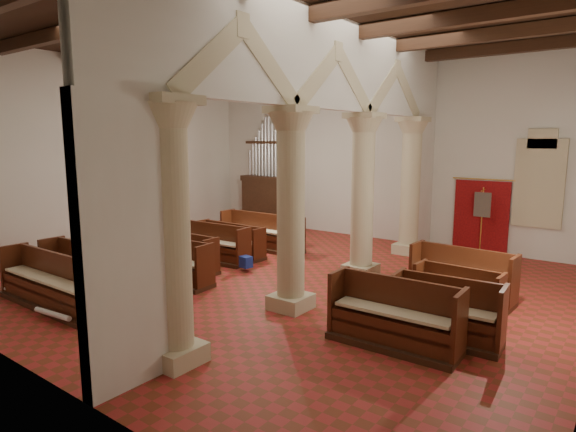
# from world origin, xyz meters

# --- Properties ---
(floor) EXTENTS (14.00, 14.00, 0.00)m
(floor) POSITION_xyz_m (0.00, 0.00, 0.00)
(floor) COLOR maroon
(floor) RESTS_ON ground
(ceiling) EXTENTS (14.00, 14.00, 0.00)m
(ceiling) POSITION_xyz_m (0.00, 0.00, 6.00)
(ceiling) COLOR black
(ceiling) RESTS_ON wall_back
(wall_back) EXTENTS (14.00, 0.02, 6.00)m
(wall_back) POSITION_xyz_m (0.00, 6.00, 3.00)
(wall_back) COLOR silver
(wall_back) RESTS_ON floor
(wall_front) EXTENTS (14.00, 0.02, 6.00)m
(wall_front) POSITION_xyz_m (0.00, -6.00, 3.00)
(wall_front) COLOR silver
(wall_front) RESTS_ON floor
(wall_left) EXTENTS (0.02, 12.00, 6.00)m
(wall_left) POSITION_xyz_m (-7.00, 0.00, 3.00)
(wall_left) COLOR silver
(wall_left) RESTS_ON floor
(ceiling_beams) EXTENTS (13.80, 11.80, 0.30)m
(ceiling_beams) POSITION_xyz_m (0.00, 0.00, 5.82)
(ceiling_beams) COLOR #391F12
(ceiling_beams) RESTS_ON wall_back
(arcade) EXTENTS (0.90, 11.90, 6.00)m
(arcade) POSITION_xyz_m (1.80, 0.00, 3.56)
(arcade) COLOR #B9AB89
(arcade) RESTS_ON floor
(window_back) EXTENTS (1.00, 0.03, 2.20)m
(window_back) POSITION_xyz_m (5.00, 5.98, 2.20)
(window_back) COLOR #316F4F
(window_back) RESTS_ON wall_back
(pipe_organ) EXTENTS (2.10, 0.85, 4.40)m
(pipe_organ) POSITION_xyz_m (-4.50, 5.50, 1.37)
(pipe_organ) COLOR #391F12
(pipe_organ) RESTS_ON floor
(lectern) EXTENTS (0.53, 0.55, 1.15)m
(lectern) POSITION_xyz_m (-2.52, 4.38, 0.47)
(lectern) COLOR #361E11
(lectern) RESTS_ON floor
(dossal_curtain) EXTENTS (1.80, 0.07, 2.17)m
(dossal_curtain) POSITION_xyz_m (3.50, 5.92, 1.17)
(dossal_curtain) COLOR #A01111
(dossal_curtain) RESTS_ON floor
(processional_banner) EXTENTS (0.47, 0.60, 2.05)m
(processional_banner) POSITION_xyz_m (3.63, 5.49, 0.75)
(processional_banner) COLOR #391F12
(processional_banner) RESTS_ON floor
(hymnal_box_a) EXTENTS (0.30, 0.25, 0.28)m
(hymnal_box_a) POSITION_xyz_m (-1.71, -4.26, 0.24)
(hymnal_box_a) COLOR navy
(hymnal_box_a) RESTS_ON floor
(hymnal_box_b) EXTENTS (0.38, 0.36, 0.31)m
(hymnal_box_b) POSITION_xyz_m (-0.31, -3.04, 0.25)
(hymnal_box_b) COLOR navy
(hymnal_box_b) RESTS_ON floor
(hymnal_box_c) EXTENTS (0.34, 0.30, 0.30)m
(hymnal_box_c) POSITION_xyz_m (-0.83, 0.07, 0.25)
(hymnal_box_c) COLOR navy
(hymnal_box_c) RESTS_ON floor
(tube_heater_a) EXTENTS (1.02, 0.21, 0.10)m
(tube_heater_a) POSITION_xyz_m (-1.40, -4.80, 0.16)
(tube_heater_a) COLOR white
(tube_heater_a) RESTS_ON floor
(tube_heater_b) EXTENTS (1.05, 0.52, 0.11)m
(tube_heater_b) POSITION_xyz_m (-3.32, -4.40, 0.16)
(tube_heater_b) COLOR white
(tube_heater_b) RESTS_ON floor
(nave_pew_0) EXTENTS (3.20, 0.75, 1.11)m
(nave_pew_0) POSITION_xyz_m (-2.26, -4.36, 0.36)
(nave_pew_0) COLOR #391F12
(nave_pew_0) RESTS_ON floor
(nave_pew_1) EXTENTS (3.36, 0.80, 1.12)m
(nave_pew_1) POSITION_xyz_m (-2.18, -3.49, 0.37)
(nave_pew_1) COLOR #391F12
(nave_pew_1) RESTS_ON floor
(nave_pew_2) EXTENTS (3.34, 0.92, 1.12)m
(nave_pew_2) POSITION_xyz_m (-2.34, -2.48, 0.37)
(nave_pew_2) COLOR #391F12
(nave_pew_2) RESTS_ON floor
(nave_pew_3) EXTENTS (3.12, 0.93, 1.07)m
(nave_pew_3) POSITION_xyz_m (-1.98, -1.82, 0.35)
(nave_pew_3) COLOR #391F12
(nave_pew_3) RESTS_ON floor
(nave_pew_4) EXTENTS (3.01, 0.66, 0.98)m
(nave_pew_4) POSITION_xyz_m (-2.63, -0.86, 0.32)
(nave_pew_4) COLOR #391F12
(nave_pew_4) RESTS_ON floor
(nave_pew_5) EXTENTS (2.86, 0.86, 1.05)m
(nave_pew_5) POSITION_xyz_m (-2.56, 0.31, 0.35)
(nave_pew_5) COLOR #391F12
(nave_pew_5) RESTS_ON floor
(nave_pew_6) EXTENTS (2.44, 0.69, 0.96)m
(nave_pew_6) POSITION_xyz_m (-2.35, 1.05, 0.32)
(nave_pew_6) COLOR #391F12
(nave_pew_6) RESTS_ON floor
(nave_pew_7) EXTENTS (3.01, 0.78, 1.11)m
(nave_pew_7) POSITION_xyz_m (-2.18, 2.31, 0.37)
(nave_pew_7) COLOR #391F12
(nave_pew_7) RESTS_ON floor
(nave_pew_8) EXTENTS (2.55, 0.71, 0.99)m
(nave_pew_8) POSITION_xyz_m (-2.60, 2.99, 0.33)
(nave_pew_8) COLOR #391F12
(nave_pew_8) RESTS_ON floor
(aisle_pew_0) EXTENTS (2.22, 0.81, 1.15)m
(aisle_pew_0) POSITION_xyz_m (4.26, -1.93, 0.39)
(aisle_pew_0) COLOR #391F12
(aisle_pew_0) RESTS_ON floor
(aisle_pew_1) EXTENTS (1.88, 0.85, 1.10)m
(aisle_pew_1) POSITION_xyz_m (4.88, -1.17, 0.37)
(aisle_pew_1) COLOR #391F12
(aisle_pew_1) RESTS_ON floor
(aisle_pew_2) EXTENTS (1.67, 0.71, 0.98)m
(aisle_pew_2) POSITION_xyz_m (4.67, 0.10, 0.33)
(aisle_pew_2) COLOR #391F12
(aisle_pew_2) RESTS_ON floor
(aisle_pew_3) EXTENTS (2.22, 0.89, 1.13)m
(aisle_pew_3) POSITION_xyz_m (4.42, 1.15, 0.38)
(aisle_pew_3) COLOR #391F12
(aisle_pew_3) RESTS_ON floor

